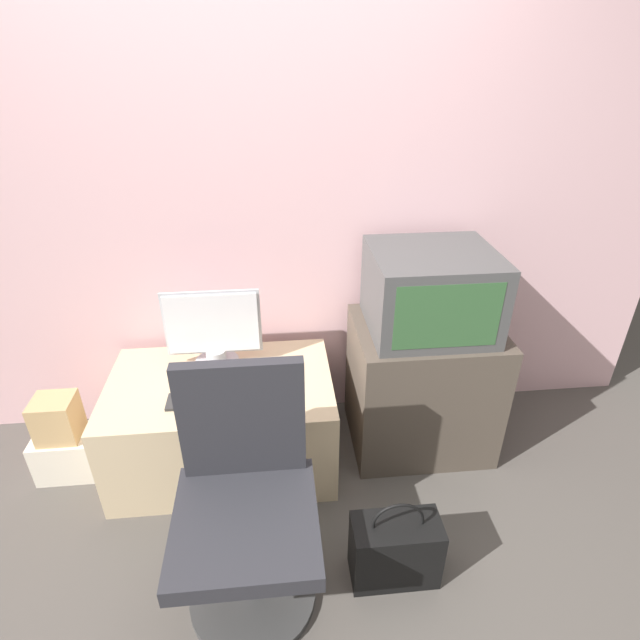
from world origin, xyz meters
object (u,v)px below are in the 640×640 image
at_px(office_chair, 246,507).
at_px(handbag, 395,549).
at_px(main_monitor, 213,331).
at_px(mouse, 255,397).
at_px(keyboard, 205,400).
at_px(cardboard_box_lower, 69,453).
at_px(crt_tv, 431,291).

distance_m(office_chair, handbag, 0.64).
height_order(main_monitor, mouse, main_monitor).
bearing_deg(keyboard, office_chair, -70.63).
relative_size(main_monitor, mouse, 8.70).
height_order(office_chair, cardboard_box_lower, office_chair).
xyz_separation_m(main_monitor, cardboard_box_lower, (-0.76, -0.17, -0.57)).
xyz_separation_m(crt_tv, office_chair, (-0.87, -0.77, -0.47)).
bearing_deg(crt_tv, handbag, -110.70).
distance_m(keyboard, cardboard_box_lower, 0.84).
bearing_deg(handbag, office_chair, 177.25).
bearing_deg(mouse, handbag, -46.66).
distance_m(keyboard, crt_tv, 1.16).
relative_size(main_monitor, crt_tv, 0.82).
bearing_deg(keyboard, main_monitor, 84.31).
xyz_separation_m(keyboard, cardboard_box_lower, (-0.73, 0.14, -0.39)).
xyz_separation_m(keyboard, crt_tv, (1.07, 0.21, 0.39)).
xyz_separation_m(crt_tv, cardboard_box_lower, (-1.80, -0.08, -0.78)).
distance_m(keyboard, handbag, 1.03).
xyz_separation_m(main_monitor, crt_tv, (1.04, -0.09, 0.21)).
bearing_deg(cardboard_box_lower, office_chair, -36.67).
distance_m(office_chair, cardboard_box_lower, 1.20).
bearing_deg(crt_tv, mouse, -165.26).
bearing_deg(main_monitor, mouse, -57.97).
relative_size(main_monitor, handbag, 1.13).
bearing_deg(office_chair, handbag, -2.75).
height_order(mouse, office_chair, office_chair).
distance_m(main_monitor, cardboard_box_lower, 0.97).
relative_size(mouse, handbag, 0.13).
distance_m(main_monitor, crt_tv, 1.06).
distance_m(crt_tv, handbag, 1.13).
bearing_deg(cardboard_box_lower, keyboard, -10.48).
bearing_deg(crt_tv, cardboard_box_lower, -177.59).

